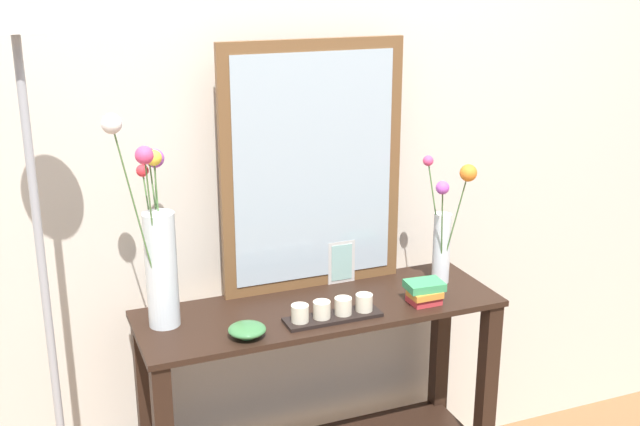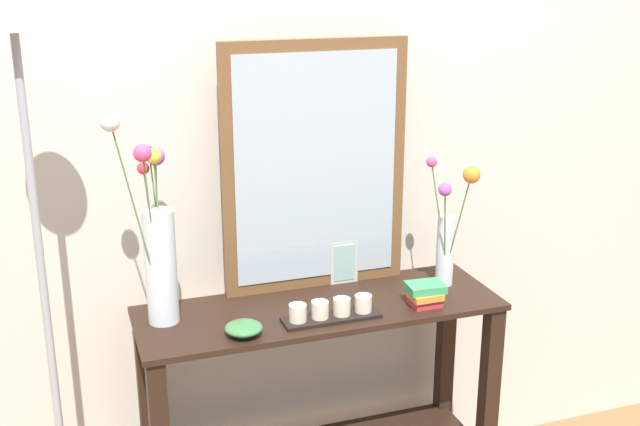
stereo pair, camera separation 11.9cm
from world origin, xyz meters
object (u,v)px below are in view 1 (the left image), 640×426
at_px(candle_tray, 332,311).
at_px(picture_frame_small, 341,262).
at_px(console_table, 320,393).
at_px(mirror_leaning, 313,168).
at_px(tall_vase_left, 158,249).
at_px(decorative_bowl, 247,330).
at_px(floor_lamp, 37,224).
at_px(book_stack, 424,292).
at_px(vase_right, 445,230).

distance_m(candle_tray, picture_frame_small, 0.31).
height_order(console_table, mirror_leaning, mirror_leaning).
distance_m(console_table, mirror_leaning, 0.78).
bearing_deg(tall_vase_left, console_table, -5.80).
xyz_separation_m(decorative_bowl, floor_lamp, (-0.56, 0.07, 0.39)).
height_order(tall_vase_left, floor_lamp, floor_lamp).
bearing_deg(book_stack, candle_tray, -179.88).
distance_m(console_table, vase_right, 0.71).
distance_m(decorative_bowl, book_stack, 0.62).
bearing_deg(decorative_bowl, mirror_leaning, 42.06).
bearing_deg(decorative_bowl, tall_vase_left, 140.32).
bearing_deg(decorative_bowl, console_table, 24.28).
relative_size(console_table, book_stack, 9.45).
distance_m(mirror_leaning, book_stack, 0.56).
height_order(console_table, decorative_bowl, decorative_bowl).
relative_size(console_table, tall_vase_left, 1.75).
bearing_deg(console_table, picture_frame_small, 47.87).
relative_size(vase_right, floor_lamp, 0.25).
distance_m(candle_tray, floor_lamp, 0.94).
height_order(tall_vase_left, decorative_bowl, tall_vase_left).
distance_m(candle_tray, book_stack, 0.33).
height_order(mirror_leaning, tall_vase_left, mirror_leaning).
xyz_separation_m(mirror_leaning, floor_lamp, (-0.90, -0.23, -0.02)).
height_order(candle_tray, decorative_bowl, candle_tray).
height_order(picture_frame_small, floor_lamp, floor_lamp).
height_order(vase_right, book_stack, vase_right).
distance_m(picture_frame_small, book_stack, 0.33).
xyz_separation_m(picture_frame_small, decorative_bowl, (-0.44, -0.29, -0.05)).
xyz_separation_m(candle_tray, picture_frame_small, (0.15, 0.27, 0.05)).
relative_size(candle_tray, picture_frame_small, 2.04).
bearing_deg(floor_lamp, decorative_bowl, -7.23).
bearing_deg(mirror_leaning, floor_lamp, -165.57).
bearing_deg(mirror_leaning, vase_right, -19.82).
xyz_separation_m(tall_vase_left, picture_frame_small, (0.66, 0.11, -0.18)).
distance_m(tall_vase_left, decorative_bowl, 0.37).
relative_size(tall_vase_left, picture_frame_small, 4.45).
xyz_separation_m(console_table, candle_tray, (-0.00, -0.11, 0.36)).
bearing_deg(decorative_bowl, candle_tray, 4.23).
distance_m(mirror_leaning, decorative_bowl, 0.60).
bearing_deg(floor_lamp, tall_vase_left, 18.33).
xyz_separation_m(candle_tray, decorative_bowl, (-0.29, -0.02, -0.00)).
bearing_deg(console_table, tall_vase_left, 174.20).
xyz_separation_m(mirror_leaning, book_stack, (0.29, -0.28, -0.39)).
relative_size(tall_vase_left, candle_tray, 2.18).
bearing_deg(decorative_bowl, floor_lamp, 172.77).
bearing_deg(tall_vase_left, vase_right, -2.18).
bearing_deg(tall_vase_left, mirror_leaning, 11.98).
height_order(tall_vase_left, picture_frame_small, tall_vase_left).
bearing_deg(picture_frame_small, tall_vase_left, -170.70).
distance_m(tall_vase_left, vase_right, 0.99).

